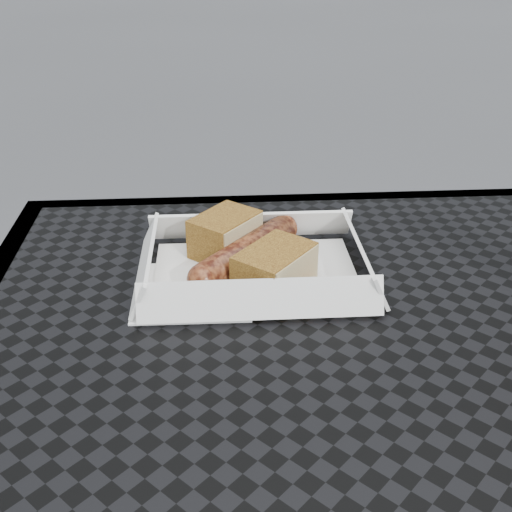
{
  "coord_description": "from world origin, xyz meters",
  "views": [
    {
      "loc": [
        -0.14,
        -0.43,
        1.1
      ],
      "look_at": [
        -0.1,
        0.17,
        0.78
      ],
      "focal_mm": 45.0,
      "sensor_mm": 36.0,
      "label": 1
    }
  ],
  "objects": [
    {
      "name": "bratwurst",
      "position": [
        -0.11,
        0.19,
        0.77
      ],
      "size": [
        0.13,
        0.15,
        0.03
      ],
      "rotation": [
        0.0,
        0.0,
        0.88
      ],
      "color": "brown",
      "rests_on": "food_tray"
    },
    {
      "name": "condiment_cup_empty",
      "position": [
        -0.06,
        0.19,
        0.76
      ],
      "size": [
        0.05,
        0.05,
        0.03
      ],
      "primitive_type": "cylinder",
      "color": "silver",
      "rests_on": "patio_table"
    },
    {
      "name": "veg_garnish",
      "position": [
        -0.03,
        0.12,
        0.75
      ],
      "size": [
        0.03,
        0.03,
        0.0
      ],
      "color": "#F64A0A",
      "rests_on": "food_tray"
    },
    {
      "name": "condiment_cup_sauce",
      "position": [
        -0.1,
        0.18,
        0.76
      ],
      "size": [
        0.05,
        0.05,
        0.03
      ],
      "primitive_type": "cylinder",
      "color": "maroon",
      "rests_on": "patio_table"
    },
    {
      "name": "bread_near",
      "position": [
        -0.13,
        0.22,
        0.77
      ],
      "size": [
        0.09,
        0.09,
        0.05
      ],
      "primitive_type": "cube",
      "rotation": [
        0.0,
        0.0,
        0.88
      ],
      "color": "olive",
      "rests_on": "food_tray"
    },
    {
      "name": "food_tray",
      "position": [
        -0.1,
        0.18,
        0.75
      ],
      "size": [
        0.22,
        0.15,
        0.0
      ],
      "primitive_type": "cube",
      "color": "white",
      "rests_on": "patio_table"
    },
    {
      "name": "napkin",
      "position": [
        -0.17,
        0.15,
        0.75
      ],
      "size": [
        0.12,
        0.12,
        0.0
      ],
      "primitive_type": "cube",
      "rotation": [
        0.0,
        0.0,
        -0.01
      ],
      "color": "white",
      "rests_on": "patio_table"
    },
    {
      "name": "bread_far",
      "position": [
        -0.08,
        0.15,
        0.77
      ],
      "size": [
        0.1,
        0.1,
        0.04
      ],
      "primitive_type": "cube",
      "rotation": [
        0.0,
        0.0,
        0.88
      ],
      "color": "olive",
      "rests_on": "food_tray"
    },
    {
      "name": "patio_table",
      "position": [
        0.0,
        0.0,
        0.67
      ],
      "size": [
        0.8,
        0.8,
        0.74
      ],
      "color": "black",
      "rests_on": "ground"
    }
  ]
}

